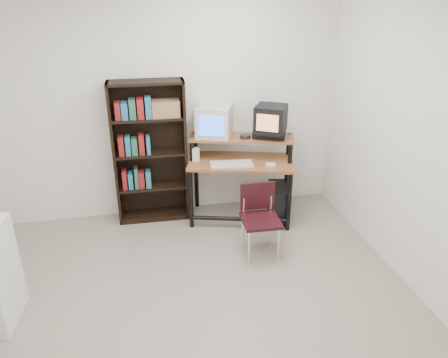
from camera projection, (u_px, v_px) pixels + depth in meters
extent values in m
cube|color=gray|center=(197.00, 318.00, 3.69)|extent=(4.00, 4.00, 0.01)
cube|color=white|center=(167.00, 107.00, 4.93)|extent=(4.00, 0.01, 2.60)
cube|color=white|center=(437.00, 157.00, 3.53)|extent=(0.01, 4.00, 2.60)
cube|color=brown|center=(241.00, 162.00, 4.96)|extent=(1.29, 0.89, 0.03)
cube|color=brown|center=(242.00, 138.00, 4.97)|extent=(1.23, 0.66, 0.02)
cylinder|color=black|center=(191.00, 199.00, 4.91)|extent=(0.05, 0.05, 0.72)
cylinder|color=black|center=(289.00, 202.00, 4.85)|extent=(0.05, 0.05, 0.72)
cylinder|color=black|center=(196.00, 170.00, 5.32)|extent=(0.05, 0.05, 0.98)
cylinder|color=black|center=(287.00, 173.00, 5.26)|extent=(0.05, 0.05, 0.98)
cylinder|color=black|center=(239.00, 219.00, 4.98)|extent=(1.07, 0.35, 0.05)
cube|color=beige|center=(214.00, 121.00, 4.94)|extent=(0.49, 0.49, 0.36)
cube|color=blue|center=(211.00, 126.00, 4.77)|extent=(0.27, 0.12, 0.23)
cube|color=black|center=(269.00, 134.00, 4.95)|extent=(0.43, 0.38, 0.08)
cube|color=black|center=(271.00, 119.00, 4.83)|extent=(0.44, 0.43, 0.30)
cube|color=tan|center=(267.00, 123.00, 4.69)|extent=(0.21, 0.13, 0.18)
cylinder|color=#26262B|center=(245.00, 137.00, 4.91)|extent=(0.14, 0.14, 0.05)
cube|color=beige|center=(232.00, 165.00, 4.84)|extent=(0.49, 0.26, 0.03)
cube|color=black|center=(270.00, 166.00, 4.85)|extent=(0.23, 0.20, 0.01)
cube|color=white|center=(271.00, 165.00, 4.82)|extent=(0.12, 0.09, 0.03)
cube|color=beige|center=(196.00, 155.00, 4.93)|extent=(0.09, 0.09, 0.17)
cube|color=black|center=(278.00, 203.00, 5.15)|extent=(0.28, 0.48, 0.42)
cube|color=black|center=(261.00, 221.00, 4.39)|extent=(0.39, 0.39, 0.04)
cube|color=black|center=(257.00, 196.00, 4.46)|extent=(0.36, 0.05, 0.30)
cylinder|color=silver|center=(249.00, 248.00, 4.32)|extent=(0.02, 0.02, 0.38)
cylinder|color=silver|center=(278.00, 245.00, 4.36)|extent=(0.02, 0.02, 0.38)
cylinder|color=silver|center=(243.00, 232.00, 4.59)|extent=(0.02, 0.02, 0.38)
cylinder|color=silver|center=(270.00, 230.00, 4.63)|extent=(0.02, 0.02, 0.38)
cube|color=black|center=(115.00, 156.00, 4.87)|extent=(0.04, 0.27, 1.64)
cube|color=black|center=(185.00, 151.00, 5.00)|extent=(0.04, 0.27, 1.64)
cube|color=black|center=(150.00, 149.00, 5.05)|extent=(0.82, 0.05, 1.64)
cube|color=black|center=(145.00, 82.00, 4.60)|extent=(0.83, 0.30, 0.03)
cube|color=black|center=(155.00, 214.00, 5.26)|extent=(0.83, 0.30, 0.06)
cube|color=black|center=(153.00, 186.00, 5.10)|extent=(0.77, 0.28, 0.03)
cube|color=black|center=(150.00, 153.00, 4.93)|extent=(0.77, 0.28, 0.02)
cube|color=black|center=(148.00, 118.00, 4.76)|extent=(0.77, 0.28, 0.02)
cube|color=#8C6347|center=(166.00, 108.00, 4.75)|extent=(0.31, 0.21, 0.18)
cube|color=beige|center=(353.00, 202.00, 4.97)|extent=(0.02, 0.08, 0.12)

